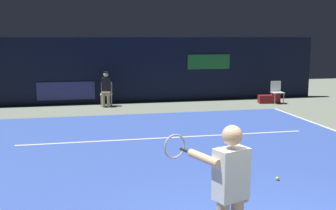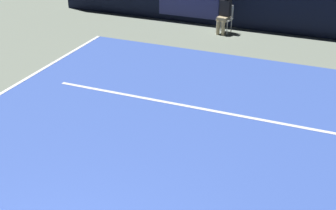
# 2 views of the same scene
# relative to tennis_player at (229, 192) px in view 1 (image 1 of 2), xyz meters

# --- Properties ---
(ground_plane) EXTENTS (30.09, 30.09, 0.00)m
(ground_plane) POSITION_rel_tennis_player_xyz_m (0.68, 4.50, -0.99)
(ground_plane) COLOR gray
(court_surface) EXTENTS (9.73, 10.95, 0.01)m
(court_surface) POSITION_rel_tennis_player_xyz_m (0.68, 4.50, -0.98)
(court_surface) COLOR #3856B2
(court_surface) RESTS_ON ground
(line_service) EXTENTS (7.59, 0.10, 0.01)m
(line_service) POSITION_rel_tennis_player_xyz_m (0.68, 6.42, -0.97)
(line_service) COLOR white
(line_service) RESTS_ON court_surface
(back_wall) EXTENTS (15.35, 0.33, 2.60)m
(back_wall) POSITION_rel_tennis_player_xyz_m (0.68, 12.72, 0.31)
(back_wall) COLOR black
(back_wall) RESTS_ON ground
(tennis_player) EXTENTS (0.85, 0.91, 1.73)m
(tennis_player) POSITION_rel_tennis_player_xyz_m (0.00, 0.00, 0.00)
(tennis_player) COLOR #DBAD89
(tennis_player) RESTS_ON ground
(line_judge_on_chair) EXTENTS (0.49, 0.57, 1.32)m
(line_judge_on_chair) POSITION_rel_tennis_player_xyz_m (-0.50, 11.89, -0.30)
(line_judge_on_chair) COLOR white
(line_judge_on_chair) RESTS_ON ground
(courtside_chair_near) EXTENTS (0.45, 0.43, 0.88)m
(courtside_chair_near) POSITION_rel_tennis_player_xyz_m (6.17, 11.20, -0.49)
(courtside_chair_near) COLOR white
(courtside_chair_near) RESTS_ON ground
(tennis_ball) EXTENTS (0.07, 0.07, 0.07)m
(tennis_ball) POSITION_rel_tennis_player_xyz_m (2.00, 2.78, -0.94)
(tennis_ball) COLOR #CCE033
(tennis_ball) RESTS_ON court_surface
(equipment_bag) EXTENTS (0.87, 0.41, 0.32)m
(equipment_bag) POSITION_rel_tennis_player_xyz_m (5.89, 11.30, -0.83)
(equipment_bag) COLOR maroon
(equipment_bag) RESTS_ON ground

